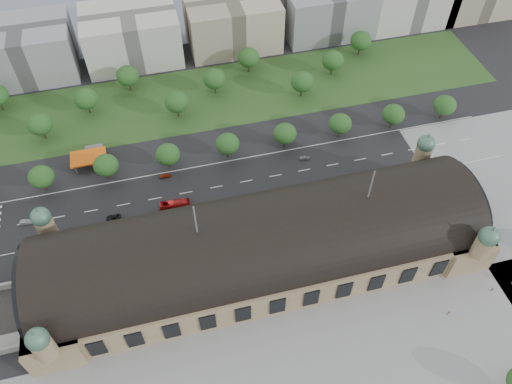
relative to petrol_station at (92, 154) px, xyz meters
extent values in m
plane|color=black|center=(53.91, -65.28, -2.95)|extent=(900.00, 900.00, 0.00)
cube|color=#9A8960|center=(53.91, -65.28, 3.05)|extent=(150.00, 40.00, 12.00)
cube|color=#9A8960|center=(-13.09, -65.28, 3.05)|extent=(16.00, 43.00, 12.00)
cube|color=#9A8960|center=(120.91, -65.28, 3.05)|extent=(16.00, 43.00, 12.00)
cylinder|color=black|center=(53.91, -65.28, 9.05)|extent=(144.00, 37.60, 37.60)
cylinder|color=black|center=(-19.09, -65.28, 11.05)|extent=(1.20, 32.00, 32.00)
cylinder|color=black|center=(126.91, -65.28, 11.05)|extent=(1.20, 32.00, 32.00)
cylinder|color=#9A8960|center=(-13.09, -44.28, 13.05)|extent=(6.00, 6.00, 8.00)
sphere|color=#406755|center=(-13.09, -44.28, 18.55)|extent=(6.40, 6.40, 6.40)
cone|color=#406755|center=(-13.09, -44.28, 22.55)|extent=(1.00, 1.00, 2.50)
cylinder|color=#9A8960|center=(120.91, -44.28, 13.05)|extent=(6.00, 6.00, 8.00)
sphere|color=#406755|center=(120.91, -44.28, 18.55)|extent=(6.40, 6.40, 6.40)
cone|color=#406755|center=(120.91, -44.28, 22.55)|extent=(1.00, 1.00, 2.50)
cylinder|color=#9A8960|center=(-13.09, -86.28, 13.05)|extent=(6.00, 6.00, 8.00)
sphere|color=#406755|center=(-13.09, -86.28, 18.55)|extent=(6.40, 6.40, 6.40)
cone|color=#406755|center=(-13.09, -86.28, 22.55)|extent=(1.00, 1.00, 2.50)
cylinder|color=#9A8960|center=(120.91, -86.28, 13.05)|extent=(6.00, 6.00, 8.00)
sphere|color=#406755|center=(120.91, -86.28, 18.55)|extent=(6.40, 6.40, 6.40)
cone|color=#406755|center=(120.91, -86.28, 22.55)|extent=(1.00, 1.00, 2.50)
cylinder|color=#59595B|center=(33.91, -65.28, 28.55)|extent=(0.50, 0.50, 12.00)
cylinder|color=#59595B|center=(88.91, -65.28, 28.55)|extent=(0.50, 0.50, 12.00)
cube|color=gray|center=(63.91, -109.28, -2.95)|extent=(190.00, 48.00, 0.12)
cube|color=black|center=(33.91, -27.28, -2.95)|extent=(260.00, 26.00, 0.10)
cube|color=#28471C|center=(38.91, 27.72, -2.95)|extent=(300.00, 45.00, 0.10)
cube|color=#D5550C|center=(-1.09, -3.28, 1.75)|extent=(14.00, 9.00, 0.70)
cube|color=#59595B|center=(0.91, 2.72, -1.35)|extent=(7.00, 5.00, 3.20)
cylinder|color=#59595B|center=(-6.59, -0.08, -0.75)|extent=(0.50, 0.50, 4.40)
cylinder|color=#59595B|center=(4.41, -0.08, -0.75)|extent=(0.50, 0.50, 4.40)
cylinder|color=#59595B|center=(-6.59, -6.48, -0.75)|extent=(0.50, 0.50, 4.40)
cylinder|color=#59595B|center=(4.41, -6.48, -0.75)|extent=(0.50, 0.50, 4.40)
cube|color=gray|center=(-26.09, 67.72, 9.05)|extent=(45.00, 32.00, 24.00)
cube|color=#B7B4AD|center=(23.91, 67.72, 9.05)|extent=(45.00, 32.00, 24.00)
cube|color=#B1A28B|center=(73.91, 67.72, 9.05)|extent=(45.00, 32.00, 24.00)
cube|color=gray|center=(123.91, 67.72, 9.05)|extent=(45.00, 32.00, 24.00)
cylinder|color=#2D2116|center=(-18.09, -12.28, -0.79)|extent=(0.70, 0.70, 4.32)
ellipsoid|color=#194016|center=(-18.09, -12.28, 4.49)|extent=(9.60, 9.60, 8.16)
cylinder|color=#2D2116|center=(5.91, -12.28, -0.79)|extent=(0.70, 0.70, 4.32)
ellipsoid|color=#194016|center=(5.91, -12.28, 4.49)|extent=(9.60, 9.60, 8.16)
cylinder|color=#2D2116|center=(29.91, -12.28, -0.79)|extent=(0.70, 0.70, 4.32)
ellipsoid|color=#194016|center=(29.91, -12.28, 4.49)|extent=(9.60, 9.60, 8.16)
cylinder|color=#2D2116|center=(53.91, -12.28, -0.79)|extent=(0.70, 0.70, 4.32)
ellipsoid|color=#194016|center=(53.91, -12.28, 4.49)|extent=(9.60, 9.60, 8.16)
cylinder|color=#2D2116|center=(77.91, -12.28, -0.79)|extent=(0.70, 0.70, 4.32)
ellipsoid|color=#194016|center=(77.91, -12.28, 4.49)|extent=(9.60, 9.60, 8.16)
cylinder|color=#2D2116|center=(101.91, -12.28, -0.79)|extent=(0.70, 0.70, 4.32)
ellipsoid|color=#194016|center=(101.91, -12.28, 4.49)|extent=(9.60, 9.60, 8.16)
cylinder|color=#2D2116|center=(125.91, -12.28, -0.79)|extent=(0.70, 0.70, 4.32)
ellipsoid|color=#194016|center=(125.91, -12.28, 4.49)|extent=(9.60, 9.60, 8.16)
cylinder|color=#2D2116|center=(149.91, -12.28, -0.79)|extent=(0.70, 0.70, 4.32)
ellipsoid|color=#194016|center=(149.91, -12.28, 4.49)|extent=(9.60, 9.60, 8.16)
cylinder|color=#2D2116|center=(-38.09, 41.72, -0.61)|extent=(0.70, 0.70, 4.68)
cylinder|color=#2D2116|center=(-19.09, 17.72, -0.61)|extent=(0.70, 0.70, 4.68)
ellipsoid|color=#194016|center=(-19.09, 17.72, 5.11)|extent=(10.40, 10.40, 8.84)
cylinder|color=#2D2116|center=(-0.09, 29.72, -0.61)|extent=(0.70, 0.70, 4.68)
ellipsoid|color=#194016|center=(-0.09, 29.72, 5.11)|extent=(10.40, 10.40, 8.84)
cylinder|color=#2D2116|center=(18.91, 41.72, -0.61)|extent=(0.70, 0.70, 4.68)
ellipsoid|color=#194016|center=(18.91, 41.72, 5.11)|extent=(10.40, 10.40, 8.84)
cylinder|color=#2D2116|center=(37.91, 17.72, -0.61)|extent=(0.70, 0.70, 4.68)
ellipsoid|color=#194016|center=(37.91, 17.72, 5.11)|extent=(10.40, 10.40, 8.84)
cylinder|color=#2D2116|center=(56.91, 29.72, -0.61)|extent=(0.70, 0.70, 4.68)
ellipsoid|color=#194016|center=(56.91, 29.72, 5.11)|extent=(10.40, 10.40, 8.84)
cylinder|color=#2D2116|center=(75.91, 41.72, -0.61)|extent=(0.70, 0.70, 4.68)
ellipsoid|color=#194016|center=(75.91, 41.72, 5.11)|extent=(10.40, 10.40, 8.84)
cylinder|color=#2D2116|center=(94.91, 17.72, -0.61)|extent=(0.70, 0.70, 4.68)
ellipsoid|color=#194016|center=(94.91, 17.72, 5.11)|extent=(10.40, 10.40, 8.84)
cylinder|color=#2D2116|center=(113.91, 29.72, -0.61)|extent=(0.70, 0.70, 4.68)
ellipsoid|color=#194016|center=(113.91, 29.72, 5.11)|extent=(10.40, 10.40, 8.84)
cylinder|color=#2D2116|center=(132.91, 41.72, -0.61)|extent=(0.70, 0.70, 4.68)
ellipsoid|color=#194016|center=(132.91, 41.72, 5.11)|extent=(10.40, 10.40, 8.84)
imported|color=gray|center=(-25.06, -27.33, -2.15)|extent=(5.03, 2.31, 1.60)
imported|color=black|center=(5.98, -33.09, -2.20)|extent=(5.40, 2.56, 1.49)
imported|color=maroon|center=(27.13, -17.05, -2.28)|extent=(4.69, 2.16, 1.33)
imported|color=#16213F|center=(54.61, -36.53, -2.27)|extent=(4.05, 1.77, 1.36)
imported|color=#4F5056|center=(84.04, -21.48, -2.23)|extent=(4.51, 2.01, 1.44)
imported|color=black|center=(-20.36, -43.64, -2.30)|extent=(4.17, 2.80, 1.30)
imported|color=maroon|center=(6.68, -40.28, -2.26)|extent=(5.43, 4.37, 1.37)
imported|color=#211B4D|center=(6.80, -44.28, -2.14)|extent=(5.97, 4.53, 1.61)
imported|color=slate|center=(-8.45, -42.74, -2.27)|extent=(4.24, 3.56, 1.37)
imported|color=silver|center=(10.55, -40.28, -2.15)|extent=(5.09, 3.76, 1.60)
imported|color=gray|center=(26.22, -44.28, -2.22)|extent=(5.59, 5.23, 1.46)
imported|color=black|center=(28.76, -43.44, -2.21)|extent=(5.42, 4.50, 1.48)
imported|color=red|center=(28.91, -33.28, -1.35)|extent=(11.68, 3.56, 3.21)
imported|color=beige|center=(54.87, -38.28, -1.25)|extent=(12.38, 3.89, 3.39)
imported|color=silver|center=(62.21, -38.28, -1.44)|extent=(11.02, 3.43, 3.02)
imported|color=gray|center=(107.18, -98.70, -2.09)|extent=(0.96, 0.77, 1.72)
imported|color=gray|center=(125.43, -94.39, -2.18)|extent=(0.84, 0.82, 1.53)
camera|label=1|loc=(29.39, -154.34, 144.46)|focal=35.00mm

